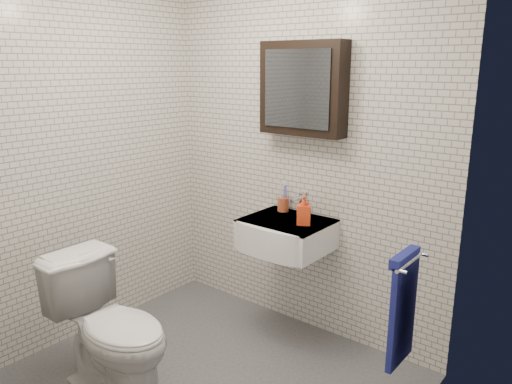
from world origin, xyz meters
TOP-DOWN VIEW (x-y plane):
  - ground at (0.00, 0.00)m, footprint 2.20×2.00m
  - room_shell at (0.00, 0.00)m, footprint 2.22×2.02m
  - washbasin at (0.05, 0.73)m, footprint 0.55×0.50m
  - faucet at (0.05, 0.93)m, footprint 0.06×0.20m
  - mirror_cabinet at (0.05, 0.93)m, footprint 0.60×0.15m
  - towel_rail at (1.04, 0.35)m, footprint 0.09×0.30m
  - toothbrush_cup at (-0.09, 0.92)m, footprint 0.08×0.08m
  - soap_bottle at (0.19, 0.77)m, footprint 0.12×0.12m
  - toilet at (-0.36, -0.35)m, footprint 0.79×0.45m

SIDE VIEW (x-z plane):
  - ground at x=0.00m, z-range 0.00..0.01m
  - toilet at x=-0.36m, z-range 0.00..0.80m
  - towel_rail at x=1.04m, z-range 0.43..1.01m
  - washbasin at x=0.05m, z-range 0.66..0.86m
  - toothbrush_cup at x=-0.09m, z-range 0.80..1.01m
  - faucet at x=0.05m, z-range 0.84..0.99m
  - soap_bottle at x=0.19m, z-range 0.85..1.04m
  - room_shell at x=0.00m, z-range 0.21..2.72m
  - mirror_cabinet at x=0.05m, z-range 1.40..2.00m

